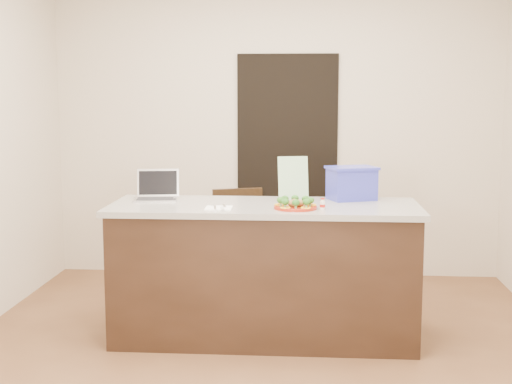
# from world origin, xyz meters

# --- Properties ---
(ground) EXTENTS (4.00, 4.00, 0.00)m
(ground) POSITION_xyz_m (0.00, 0.00, 0.00)
(ground) COLOR brown
(ground) RESTS_ON ground
(room_shell) EXTENTS (4.00, 4.00, 4.00)m
(room_shell) POSITION_xyz_m (0.00, 0.00, 1.62)
(room_shell) COLOR white
(room_shell) RESTS_ON ground
(doorway) EXTENTS (0.90, 0.02, 2.00)m
(doorway) POSITION_xyz_m (0.10, 1.98, 1.00)
(doorway) COLOR black
(doorway) RESTS_ON ground
(island) EXTENTS (2.06, 0.76, 0.92)m
(island) POSITION_xyz_m (0.00, 0.25, 0.46)
(island) COLOR black
(island) RESTS_ON ground
(plate) EXTENTS (0.28, 0.28, 0.02)m
(plate) POSITION_xyz_m (0.21, 0.09, 0.93)
(plate) COLOR maroon
(plate) RESTS_ON island
(meatballs) EXTENTS (0.11, 0.11, 0.04)m
(meatballs) POSITION_xyz_m (0.21, 0.09, 0.96)
(meatballs) COLOR brown
(meatballs) RESTS_ON plate
(broccoli) EXTENTS (0.24, 0.24, 0.04)m
(broccoli) POSITION_xyz_m (0.21, 0.09, 0.97)
(broccoli) COLOR #1E5015
(broccoli) RESTS_ON plate
(pepper_rings) EXTENTS (0.27, 0.26, 0.01)m
(pepper_rings) POSITION_xyz_m (0.21, 0.09, 0.94)
(pepper_rings) COLOR yellow
(pepper_rings) RESTS_ON plate
(napkin) EXTENTS (0.17, 0.17, 0.01)m
(napkin) POSITION_xyz_m (-0.28, 0.06, 0.92)
(napkin) COLOR white
(napkin) RESTS_ON island
(fork) EXTENTS (0.04, 0.17, 0.00)m
(fork) POSITION_xyz_m (-0.30, 0.07, 0.93)
(fork) COLOR silver
(fork) RESTS_ON napkin
(knife) EXTENTS (0.04, 0.21, 0.01)m
(knife) POSITION_xyz_m (-0.25, 0.04, 0.93)
(knife) COLOR silver
(knife) RESTS_ON napkin
(yogurt_bottle) EXTENTS (0.03, 0.03, 0.07)m
(yogurt_bottle) POSITION_xyz_m (0.38, 0.08, 0.95)
(yogurt_bottle) COLOR silver
(yogurt_bottle) RESTS_ON island
(laptop) EXTENTS (0.32, 0.27, 0.21)m
(laptop) POSITION_xyz_m (-0.76, 0.42, 0.98)
(laptop) COLOR #B3B2B7
(laptop) RESTS_ON island
(leaflet) EXTENTS (0.22, 0.10, 0.30)m
(leaflet) POSITION_xyz_m (0.19, 0.47, 1.07)
(leaflet) COLOR white
(leaflet) RESTS_ON island
(blue_box) EXTENTS (0.38, 0.33, 0.23)m
(blue_box) POSITION_xyz_m (0.59, 0.50, 1.04)
(blue_box) COLOR #3238B7
(blue_box) RESTS_ON island
(chair) EXTENTS (0.50, 0.51, 0.90)m
(chair) POSITION_xyz_m (-0.27, 1.05, 0.51)
(chair) COLOR #301E0E
(chair) RESTS_ON ground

